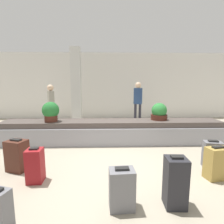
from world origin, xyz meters
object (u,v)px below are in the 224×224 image
at_px(suitcase_7, 217,163).
at_px(potted_plant_1, 51,112).
at_px(pillar, 76,86).
at_px(suitcase_2, 175,182).
at_px(traveler_1, 51,103).
at_px(suitcase_4, 17,155).
at_px(traveler_0, 138,99).
at_px(suitcase_3, 122,189).
at_px(suitcase_1, 35,165).
at_px(potted_plant_0, 159,112).
at_px(suitcase_0, 212,154).

height_order(suitcase_7, potted_plant_1, potted_plant_1).
bearing_deg(pillar, suitcase_2, -67.50).
xyz_separation_m(suitcase_2, traveler_1, (-3.01, 4.41, 0.65)).
height_order(suitcase_4, suitcase_7, suitcase_4).
height_order(suitcase_4, traveler_0, traveler_0).
xyz_separation_m(pillar, traveler_0, (2.62, -0.12, -0.53)).
xyz_separation_m(pillar, suitcase_3, (1.49, -5.39, -1.32)).
bearing_deg(suitcase_1, potted_plant_0, 36.16).
height_order(suitcase_3, potted_plant_0, potted_plant_0).
distance_m(pillar, traveler_0, 2.67).
relative_size(suitcase_7, traveler_0, 0.34).
distance_m(pillar, suitcase_2, 5.93).
height_order(traveler_0, traveler_1, traveler_0).
relative_size(pillar, suitcase_2, 4.44).
distance_m(potted_plant_0, traveler_1, 3.94).
xyz_separation_m(potted_plant_1, traveler_0, (2.89, 2.55, 0.16)).
height_order(suitcase_1, traveler_1, traveler_1).
bearing_deg(traveler_0, suitcase_7, -49.42).
distance_m(suitcase_0, suitcase_3, 2.23).
relative_size(pillar, traveler_1, 1.91).
relative_size(potted_plant_0, traveler_1, 0.30).
height_order(potted_plant_1, traveler_0, traveler_0).
bearing_deg(suitcase_3, suitcase_2, -1.60).
distance_m(suitcase_0, traveler_0, 4.28).
bearing_deg(potted_plant_0, suitcase_1, -141.59).
xyz_separation_m(suitcase_4, suitcase_7, (3.68, -0.41, -0.02)).
xyz_separation_m(pillar, suitcase_4, (-0.44, -4.26, -1.30)).
xyz_separation_m(pillar, suitcase_0, (3.41, -4.25, -1.33)).
bearing_deg(suitcase_0, suitcase_4, -168.69).
bearing_deg(suitcase_4, suitcase_3, -11.89).
bearing_deg(potted_plant_0, traveler_0, 95.22).
xyz_separation_m(suitcase_2, traveler_0, (0.40, 5.23, 0.72)).
relative_size(suitcase_0, potted_plant_1, 1.02).
xyz_separation_m(suitcase_2, potted_plant_1, (-2.49, 2.69, 0.57)).
height_order(suitcase_2, potted_plant_1, potted_plant_1).
relative_size(pillar, potted_plant_0, 6.46).
bearing_deg(suitcase_0, suitcase_1, -161.47).
distance_m(suitcase_2, suitcase_3, 0.73).
height_order(suitcase_1, suitcase_7, suitcase_1).
xyz_separation_m(suitcase_3, traveler_0, (1.13, 5.26, 0.79)).
distance_m(suitcase_1, potted_plant_1, 2.13).
distance_m(suitcase_1, suitcase_7, 3.17).
bearing_deg(pillar, suitcase_7, -55.32).
distance_m(pillar, suitcase_1, 4.86).
height_order(suitcase_2, suitcase_4, suitcase_2).
xyz_separation_m(suitcase_3, potted_plant_1, (-1.76, 2.72, 0.64)).
bearing_deg(suitcase_4, suitcase_1, -21.25).
height_order(suitcase_3, traveler_0, traveler_0).
bearing_deg(pillar, suitcase_3, -74.52).
bearing_deg(suitcase_1, suitcase_0, 5.11).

